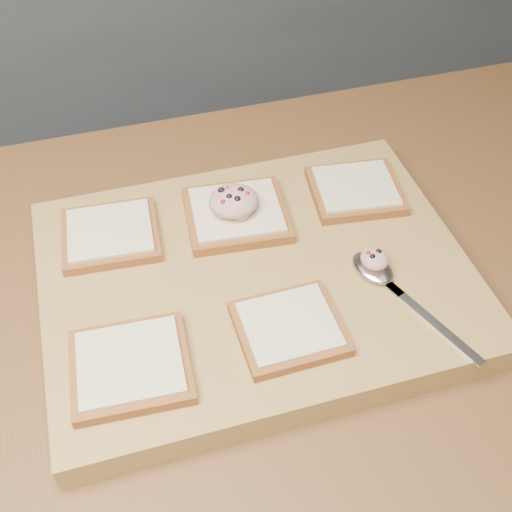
{
  "coord_description": "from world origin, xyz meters",
  "views": [
    {
      "loc": [
        -0.08,
        -0.47,
        1.5
      ],
      "look_at": [
        0.06,
        0.02,
        0.96
      ],
      "focal_mm": 45.0,
      "sensor_mm": 36.0,
      "label": 1
    }
  ],
  "objects_px": {
    "cutting_board": "(256,280)",
    "spoon": "(381,275)",
    "bread_far_center": "(237,214)",
    "tuna_salad_dollop": "(234,201)"
  },
  "relations": [
    {
      "from": "cutting_board",
      "to": "tuna_salad_dollop",
      "type": "xyz_separation_m",
      "value": [
        -0.0,
        0.09,
        0.05
      ]
    },
    {
      "from": "bread_far_center",
      "to": "tuna_salad_dollop",
      "type": "distance_m",
      "value": 0.02
    },
    {
      "from": "cutting_board",
      "to": "tuna_salad_dollop",
      "type": "distance_m",
      "value": 0.1
    },
    {
      "from": "spoon",
      "to": "bread_far_center",
      "type": "bearing_deg",
      "value": 133.06
    },
    {
      "from": "cutting_board",
      "to": "spoon",
      "type": "bearing_deg",
      "value": -22.33
    },
    {
      "from": "cutting_board",
      "to": "tuna_salad_dollop",
      "type": "relative_size",
      "value": 8.06
    },
    {
      "from": "cutting_board",
      "to": "tuna_salad_dollop",
      "type": "bearing_deg",
      "value": 91.96
    },
    {
      "from": "cutting_board",
      "to": "spoon",
      "type": "height_order",
      "value": "spoon"
    },
    {
      "from": "tuna_salad_dollop",
      "to": "spoon",
      "type": "bearing_deg",
      "value": -46.15
    },
    {
      "from": "spoon",
      "to": "cutting_board",
      "type": "bearing_deg",
      "value": 157.67
    }
  ]
}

